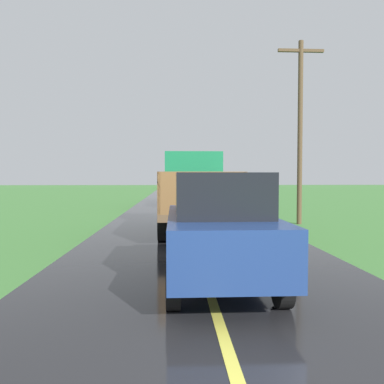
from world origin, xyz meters
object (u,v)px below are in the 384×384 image
at_px(banana_truck_near, 194,190).
at_px(banana_truck_far, 185,185).
at_px(utility_pole_roadside, 300,126).
at_px(following_car, 218,227).

height_order(banana_truck_near, banana_truck_far, same).
bearing_deg(utility_pole_roadside, following_car, -116.76).
distance_m(banana_truck_near, utility_pole_roadside, 5.56).
bearing_deg(utility_pole_roadside, banana_truck_far, 112.76).
bearing_deg(banana_truck_near, banana_truck_far, 89.84).
distance_m(banana_truck_near, banana_truck_far, 12.66).
distance_m(utility_pole_roadside, following_car, 10.33).
height_order(banana_truck_near, utility_pole_roadside, utility_pole_roadside).
distance_m(banana_truck_far, utility_pole_roadside, 11.80).
bearing_deg(utility_pole_roadside, banana_truck_near, -155.52).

